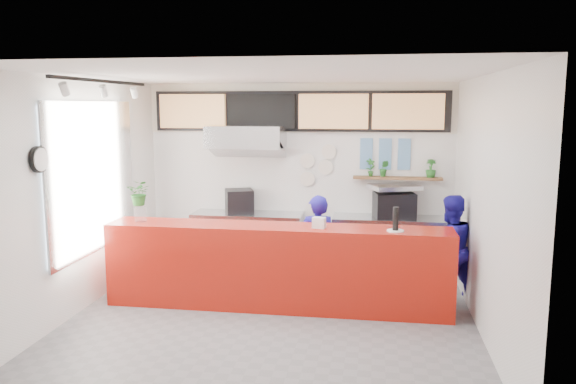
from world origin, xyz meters
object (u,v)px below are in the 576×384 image
Objects in this scene: service_counter at (277,267)px; staff_center at (317,246)px; pepper_mill at (396,219)px; staff_right at (449,248)px; panini_oven at (239,201)px; espresso_machine at (394,205)px.

service_counter is 0.71m from staff_center.
service_counter is 1.67m from pepper_mill.
staff_center is 0.98× the size of staff_right.
panini_oven is at bearing 142.21° from pepper_mill.
panini_oven is 3.43m from staff_right.
staff_center is at bearing -63.51° from panini_oven.
staff_center is at bearing 149.93° from pepper_mill.
staff_center reaches higher than espresso_machine.
espresso_machine is 1.73m from staff_center.
service_counter is 2.36m from staff_right.
panini_oven is at bearing -50.81° from staff_right.
staff_center reaches higher than panini_oven.
staff_right is (0.71, -1.17, -0.37)m from espresso_machine.
panini_oven is at bearing -52.69° from staff_center.
panini_oven reaches higher than service_counter.
staff_center is at bearing -140.99° from espresso_machine.
panini_oven is 1.96m from staff_center.
espresso_machine is 1.90m from pepper_mill.
staff_right reaches higher than panini_oven.
service_counter is 10.52× the size of panini_oven.
service_counter is at bearing -83.43° from panini_oven.
espresso_machine is at bearing -20.95° from panini_oven.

